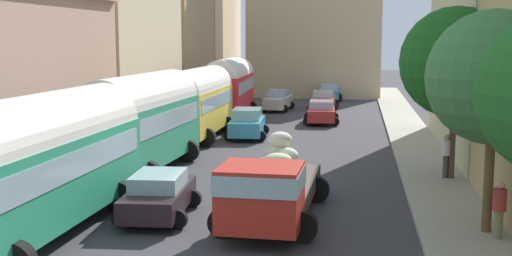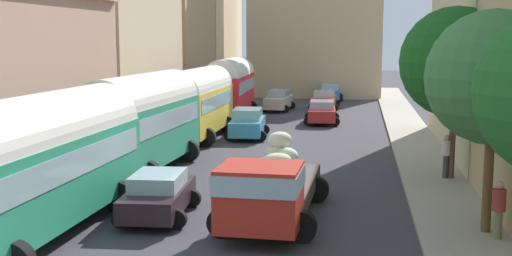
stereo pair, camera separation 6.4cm
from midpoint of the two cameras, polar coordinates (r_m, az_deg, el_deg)
ground_plane at (r=37.00m, az=2.67°, el=-0.55°), size 154.00×154.00×0.00m
sidewalk_left at (r=38.50m, az=-8.10°, el=-0.18°), size 2.50×70.00×0.14m
sidewalk_right at (r=36.87m, az=13.94°, el=-0.71°), size 2.50×70.00×0.14m
building_left_2 at (r=41.51m, az=-12.91°, el=9.56°), size 6.30×12.17×13.46m
building_left_3 at (r=52.61m, az=-7.94°, el=8.28°), size 5.65×9.59×11.58m
building_left_4 at (r=63.47m, az=-4.13°, el=9.05°), size 4.41×12.40×13.19m
building_right_2 at (r=33.01m, az=20.97°, el=8.08°), size 4.97×15.00×11.66m
distant_church at (r=61.28m, az=5.47°, el=9.84°), size 12.50×6.17×20.01m
parked_bus_0 at (r=18.44m, az=-19.49°, el=-2.84°), size 3.45×10.02×4.05m
parked_bus_1 at (r=26.56m, az=-10.15°, el=0.87°), size 3.51×8.12×4.14m
parked_bus_2 at (r=35.13m, az=-5.26°, el=2.55°), size 3.24×8.19×3.95m
parked_bus_3 at (r=43.85m, az=-2.30°, el=3.90°), size 3.45×8.18×4.22m
cargo_truck_0 at (r=18.96m, az=1.37°, el=-5.31°), size 3.21×7.37×2.37m
car_0 at (r=41.69m, az=6.04°, el=1.45°), size 2.46×4.08×1.51m
car_1 at (r=49.73m, az=6.24°, el=2.53°), size 2.37×3.93×1.52m
car_2 at (r=57.02m, az=6.77°, el=3.24°), size 2.39×3.93×1.54m
car_3 at (r=20.05m, az=-8.75°, el=-5.99°), size 2.46×4.04×1.42m
car_4 at (r=35.44m, az=-0.72°, el=0.42°), size 2.52×4.21×1.67m
car_5 at (r=48.88m, az=2.12°, el=2.53°), size 2.34×4.49×1.63m
pedestrian_0 at (r=25.74m, az=16.91°, el=-2.29°), size 0.36×0.36×1.86m
pedestrian_1 at (r=18.47m, az=21.22°, el=-6.79°), size 0.44×0.44×1.76m
roadside_tree_1 at (r=18.52m, az=20.81°, el=4.28°), size 3.74×3.74×6.39m
roadside_tree_2 at (r=25.44m, az=17.72°, el=5.68°), size 4.29×4.29×6.82m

